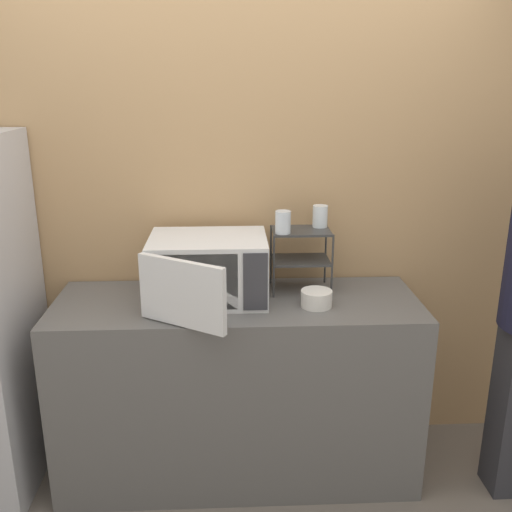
{
  "coord_description": "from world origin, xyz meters",
  "views": [
    {
      "loc": [
        -0.03,
        -2.22,
        1.95
      ],
      "look_at": [
        0.09,
        0.34,
        1.14
      ],
      "focal_mm": 40.0,
      "sensor_mm": 36.0,
      "label": 1
    }
  ],
  "objects_px": {
    "dish_rack": "(301,247)",
    "glass_back_right": "(320,216)",
    "microwave": "(207,269)",
    "glass_front_left": "(283,222)",
    "bowl": "(316,299)"
  },
  "relations": [
    {
      "from": "bowl",
      "to": "dish_rack",
      "type": "bearing_deg",
      "value": 102.51
    },
    {
      "from": "dish_rack",
      "to": "glass_back_right",
      "type": "bearing_deg",
      "value": 27.62
    },
    {
      "from": "glass_front_left",
      "to": "bowl",
      "type": "distance_m",
      "value": 0.39
    },
    {
      "from": "glass_back_right",
      "to": "bowl",
      "type": "distance_m",
      "value": 0.43
    },
    {
      "from": "microwave",
      "to": "glass_front_left",
      "type": "bearing_deg",
      "value": 7.98
    },
    {
      "from": "bowl",
      "to": "microwave",
      "type": "bearing_deg",
      "value": 167.6
    },
    {
      "from": "glass_front_left",
      "to": "glass_back_right",
      "type": "distance_m",
      "value": 0.22
    },
    {
      "from": "glass_back_right",
      "to": "dish_rack",
      "type": "bearing_deg",
      "value": -152.38
    },
    {
      "from": "microwave",
      "to": "dish_rack",
      "type": "height_order",
      "value": "dish_rack"
    },
    {
      "from": "glass_front_left",
      "to": "glass_back_right",
      "type": "relative_size",
      "value": 1.0
    },
    {
      "from": "dish_rack",
      "to": "glass_front_left",
      "type": "xyz_separation_m",
      "value": [
        -0.1,
        -0.06,
        0.14
      ]
    },
    {
      "from": "dish_rack",
      "to": "glass_back_right",
      "type": "relative_size",
      "value": 2.89
    },
    {
      "from": "glass_back_right",
      "to": "glass_front_left",
      "type": "bearing_deg",
      "value": -150.1
    },
    {
      "from": "dish_rack",
      "to": "glass_back_right",
      "type": "height_order",
      "value": "glass_back_right"
    },
    {
      "from": "glass_front_left",
      "to": "bowl",
      "type": "bearing_deg",
      "value": -48.09
    }
  ]
}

